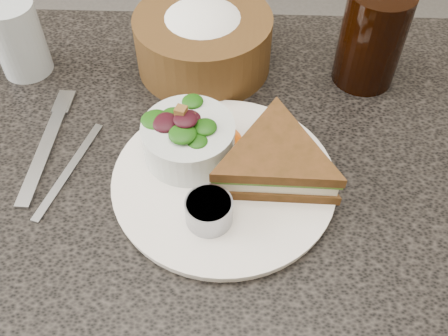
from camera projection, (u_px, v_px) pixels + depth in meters
The scene contains 11 objects.
dining_table at pixel (203, 291), 0.95m from camera, with size 1.00×0.70×0.75m, color black.
dinner_plate at pixel (224, 180), 0.63m from camera, with size 0.28×0.28×0.01m, color silver.
sandwich at pixel (276, 161), 0.61m from camera, with size 0.18×0.18×0.05m, color #512E15, non-canonical shape.
salad_bowl at pixel (188, 135), 0.63m from camera, with size 0.12×0.12×0.07m, color silver, non-canonical shape.
dressing_ramekin at pixel (209, 211), 0.57m from camera, with size 0.06×0.06×0.03m, color gray.
orange_wedge at pixel (222, 134), 0.66m from camera, with size 0.06×0.06×0.03m, color #F35C08.
fork at pixel (45, 150), 0.67m from camera, with size 0.02×0.19×0.01m, color #A2A3A6.
knife at pixel (70, 170), 0.65m from camera, with size 0.01×0.17×0.00m, color gray.
bread_basket at pixel (203, 33), 0.74m from camera, with size 0.21×0.21×0.12m, color brown, non-canonical shape.
cola_glass at pixel (373, 35), 0.71m from camera, with size 0.09×0.09×0.16m, color black, non-canonical shape.
water_glass at pixel (18, 39), 0.74m from camera, with size 0.07×0.07×0.11m, color #A9B2B8.
Camera 1 is at (0.06, -0.42, 1.25)m, focal length 40.00 mm.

